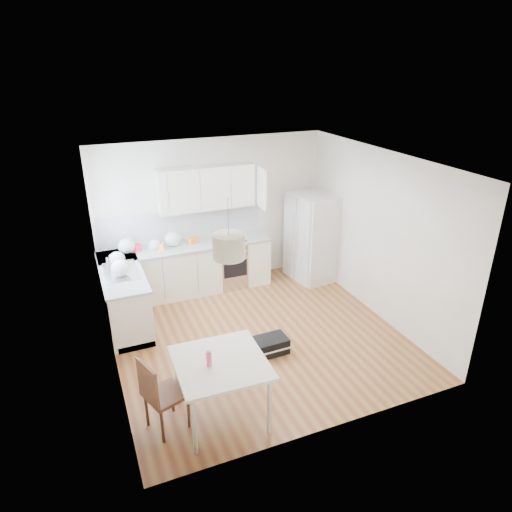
{
  "coord_description": "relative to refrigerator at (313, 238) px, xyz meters",
  "views": [
    {
      "loc": [
        -2.3,
        -5.52,
        3.96
      ],
      "look_at": [
        0.15,
        0.4,
        1.15
      ],
      "focal_mm": 32.0,
      "sensor_mm": 36.0,
      "label": 1
    }
  ],
  "objects": [
    {
      "name": "grocery_bag_b",
      "position": [
        -2.91,
        0.31,
        0.19
      ],
      "size": [
        0.21,
        0.18,
        0.19
      ],
      "primitive_type": "ellipsoid",
      "color": "white",
      "rests_on": "counter_back"
    },
    {
      "name": "window_glassblock",
      "position": [
        -3.85,
        -0.32,
        0.92
      ],
      "size": [
        0.02,
        1.0,
        1.0
      ],
      "primitive_type": "cube",
      "color": "#BFE0F9",
      "rests_on": "wall_left"
    },
    {
      "name": "snack_red",
      "position": [
        -3.22,
        0.39,
        0.15
      ],
      "size": [
        0.19,
        0.14,
        0.12
      ],
      "primitive_type": "cube",
      "rotation": [
        0.0,
        0.0,
        0.19
      ],
      "color": "red",
      "rests_on": "counter_back"
    },
    {
      "name": "wall_right",
      "position": [
        0.34,
        -1.47,
        0.52
      ],
      "size": [
        0.0,
        4.2,
        4.2
      ],
      "primitive_type": "plane",
      "rotation": [
        1.57,
        0.0,
        -1.57
      ],
      "color": "beige",
      "rests_on": "floor"
    },
    {
      "name": "counter_left",
      "position": [
        -3.56,
        -0.27,
        0.07
      ],
      "size": [
        0.64,
        1.82,
        0.04
      ],
      "primitive_type": "cube",
      "color": "#A7A9AB",
      "rests_on": "cabinets_left"
    },
    {
      "name": "dining_table",
      "position": [
        -2.81,
        -2.92,
        -0.12
      ],
      "size": [
        1.05,
        1.05,
        0.8
      ],
      "rotation": [
        0.0,
        0.0,
        -0.03
      ],
      "color": "beige",
      "rests_on": "floor"
    },
    {
      "name": "grocery_bag_a",
      "position": [
        -3.37,
        0.36,
        0.22
      ],
      "size": [
        0.29,
        0.25,
        0.26
      ],
      "primitive_type": "ellipsoid",
      "color": "white",
      "rests_on": "counter_back"
    },
    {
      "name": "backsplash_left",
      "position": [
        -3.85,
        -0.27,
        0.38
      ],
      "size": [
        0.01,
        1.8,
        0.58
      ],
      "primitive_type": "cube",
      "color": "white",
      "rests_on": "wall_left"
    },
    {
      "name": "dining_chair",
      "position": [
        -3.44,
        -2.83,
        -0.35
      ],
      "size": [
        0.52,
        0.52,
        0.97
      ],
      "primitive_type": null,
      "rotation": [
        0.0,
        0.0,
        0.34
      ],
      "color": "#522718",
      "rests_on": "floor"
    },
    {
      "name": "sink",
      "position": [
        -3.56,
        -0.32,
        0.08
      ],
      "size": [
        0.5,
        0.8,
        0.16
      ],
      "primitive_type": null,
      "color": "silver",
      "rests_on": "counter_left"
    },
    {
      "name": "grocery_bag_e",
      "position": [
        -3.57,
        -0.49,
        0.22
      ],
      "size": [
        0.29,
        0.24,
        0.26
      ],
      "primitive_type": "ellipsoid",
      "color": "white",
      "rests_on": "counter_left"
    },
    {
      "name": "range_oven",
      "position": [
        -1.56,
        0.33,
        -0.39
      ],
      "size": [
        0.5,
        0.61,
        0.88
      ],
      "primitive_type": null,
      "color": "silver",
      "rests_on": "floor"
    },
    {
      "name": "snack_yellow",
      "position": [
        -2.84,
        0.28,
        0.15
      ],
      "size": [
        0.2,
        0.17,
        0.12
      ],
      "primitive_type": "cube",
      "rotation": [
        0.0,
        0.0,
        -0.4
      ],
      "color": "yellow",
      "rests_on": "counter_back"
    },
    {
      "name": "upper_cabinets",
      "position": [
        -1.91,
        0.47,
        1.04
      ],
      "size": [
        1.7,
        0.32,
        0.75
      ],
      "primitive_type": "cube",
      "color": "white",
      "rests_on": "wall_back"
    },
    {
      "name": "refrigerator",
      "position": [
        0.0,
        0.0,
        0.0
      ],
      "size": [
        0.91,
        0.93,
        1.66
      ],
      "primitive_type": null,
      "rotation": [
        0.0,
        0.0,
        0.13
      ],
      "color": "silver",
      "rests_on": "floor"
    },
    {
      "name": "grocery_bag_d",
      "position": [
        -3.58,
        -0.07,
        0.2
      ],
      "size": [
        0.25,
        0.21,
        0.22
      ],
      "primitive_type": "ellipsoid",
      "color": "white",
      "rests_on": "counter_back"
    },
    {
      "name": "cabinets_back",
      "position": [
        -2.36,
        0.33,
        -0.39
      ],
      "size": [
        3.0,
        0.6,
        0.88
      ],
      "primitive_type": "cube",
      "color": "white",
      "rests_on": "floor"
    },
    {
      "name": "wall_back",
      "position": [
        -1.76,
        0.63,
        0.52
      ],
      "size": [
        4.2,
        0.0,
        4.2
      ],
      "primitive_type": "plane",
      "rotation": [
        1.57,
        0.0,
        0.0
      ],
      "color": "beige",
      "rests_on": "floor"
    },
    {
      "name": "ceiling",
      "position": [
        -1.76,
        -1.47,
        1.87
      ],
      "size": [
        4.2,
        4.2,
        0.0
      ],
      "primitive_type": "plane",
      "rotation": [
        3.14,
        0.0,
        0.0
      ],
      "color": "white",
      "rests_on": "wall_back"
    },
    {
      "name": "backsplash_back",
      "position": [
        -2.36,
        0.62,
        0.38
      ],
      "size": [
        3.0,
        0.01,
        0.58
      ],
      "primitive_type": "cube",
      "color": "white",
      "rests_on": "wall_back"
    },
    {
      "name": "pendant_lamp",
      "position": [
        -2.67,
        -2.9,
        1.35
      ],
      "size": [
        0.41,
        0.41,
        0.26
      ],
      "primitive_type": "cylinder",
      "rotation": [
        0.0,
        0.0,
        -0.27
      ],
      "color": "#C4B697",
      "rests_on": "ceiling"
    },
    {
      "name": "gym_bag",
      "position": [
        -1.75,
        -1.95,
        -0.71
      ],
      "size": [
        0.51,
        0.34,
        0.23
      ],
      "primitive_type": "cube",
      "rotation": [
        0.0,
        0.0,
        0.03
      ],
      "color": "black",
      "rests_on": "floor"
    },
    {
      "name": "floor",
      "position": [
        -1.76,
        -1.47,
        -0.83
      ],
      "size": [
        4.2,
        4.2,
        0.0
      ],
      "primitive_type": "plane",
      "color": "brown",
      "rests_on": "ground"
    },
    {
      "name": "drink_bottle",
      "position": [
        -2.95,
        -2.94,
        0.08
      ],
      "size": [
        0.07,
        0.07,
        0.22
      ],
      "primitive_type": "cylinder",
      "rotation": [
        0.0,
        0.0,
        0.18
      ],
      "color": "#E94067",
      "rests_on": "dining_table"
    },
    {
      "name": "snack_orange",
      "position": [
        -2.22,
        0.36,
        0.14
      ],
      "size": [
        0.18,
        0.15,
        0.11
      ],
      "primitive_type": "cube",
      "rotation": [
        0.0,
        0.0,
        0.33
      ],
      "color": "orange",
      "rests_on": "counter_back"
    },
    {
      "name": "counter_back",
      "position": [
        -2.36,
        0.33,
        0.07
      ],
      "size": [
        3.02,
        0.64,
        0.04
      ],
      "primitive_type": "cube",
      "color": "#A7A9AB",
      "rests_on": "cabinets_back"
    },
    {
      "name": "grocery_bag_c",
      "position": [
        -2.58,
        0.38,
        0.22
      ],
      "size": [
        0.29,
        0.24,
        0.26
      ],
      "primitive_type": "ellipsoid",
      "color": "white",
      "rests_on": "counter_back"
    },
    {
      "name": "wall_left",
      "position": [
        -3.86,
        -1.47,
        0.52
      ],
      "size": [
        0.0,
        4.2,
        4.2
      ],
      "primitive_type": "plane",
      "rotation": [
        1.57,
        0.0,
        1.57
      ],
      "color": "beige",
      "rests_on": "floor"
    },
    {
      "name": "cabinets_left",
      "position": [
        -3.56,
        -0.27,
        -0.39
      ],
      "size": [
        0.6,
        1.8,
        0.88
      ],
      "primitive_type": "cube",
      "color": "white",
      "rests_on": "floor"
    }
  ]
}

